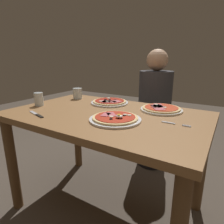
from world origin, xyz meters
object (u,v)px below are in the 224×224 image
Objects in this scene: dining_table at (106,129)px; water_glass_near at (39,100)px; pizza_across_right at (110,102)px; diner_person at (154,113)px; pizza_across_left at (161,109)px; water_glass_far at (78,94)px; fork at (173,124)px; knife at (37,115)px; pizza_foreground at (115,118)px.

water_glass_near is at bearing -169.36° from dining_table.
diner_person is (0.18, 0.55, -0.20)m from pizza_across_right.
pizza_across_left is 3.04× the size of water_glass_far.
pizza_across_left is at bearing 121.70° from fork.
fork is at bearing 6.36° from water_glass_near.
pizza_across_left reaches higher than knife.
pizza_foreground reaches higher than pizza_across_right.
pizza_foreground is at bearing 19.25° from knife.
diner_person is (0.60, 0.89, -0.23)m from water_glass_near.
water_glass_far is 0.08× the size of diner_person.
pizza_across_left is 1.47× the size of knife.
fork is at bearing 19.76° from knife.
water_glass_near is at bearing -157.33° from pizza_across_left.
knife is (-0.22, -0.51, -0.01)m from pizza_across_right.
diner_person is (-0.23, 0.54, -0.20)m from pizza_across_left.
pizza_across_left is 0.76m from water_glass_far.
knife is (-0.48, -0.17, -0.01)m from pizza_foreground.
pizza_across_left is at bearing 1.03° from pizza_across_right.
dining_table is 4.25× the size of pizza_foreground.
diner_person reaches higher than water_glass_near.
pizza_across_right is (-0.26, 0.35, 0.00)m from pizza_foreground.
dining_table is 0.30m from pizza_across_right.
pizza_foreground reaches higher than fork.
fork is 0.83m from knife.
fork is (0.56, -0.23, -0.01)m from pizza_across_right.
pizza_foreground is 0.92m from diner_person.
pizza_across_left is 0.96× the size of pizza_across_right.
diner_person is (-0.08, 0.89, -0.20)m from pizza_foreground.
pizza_across_right reaches higher than knife.
water_glass_far is at bearing 149.34° from pizza_foreground.
knife is 0.16× the size of diner_person.
knife is (0.12, -0.52, -0.04)m from water_glass_far.
water_glass_far reaches higher than dining_table.
water_glass_near is at bearing -102.22° from water_glass_far.
pizza_foreground is 1.07× the size of pizza_across_left.
water_glass_far reaches higher than fork.
water_glass_near is 1.10m from diner_person.
knife is at bearing -77.13° from water_glass_far.
dining_table is at bearing 10.64° from water_glass_near.
pizza_foreground is 0.51m from knife.
water_glass_far reaches higher than knife.
diner_person is at bearing 85.55° from dining_table.
water_glass_far is 0.54m from knife.
pizza_across_left is at bearing -0.14° from water_glass_far.
pizza_foreground is 0.43m from pizza_across_right.
pizza_foreground is (0.14, -0.11, 0.13)m from dining_table.
fork is 0.82× the size of knife.
water_glass_near reaches higher than pizza_across_left.
water_glass_far is at bearing 151.74° from dining_table.
water_glass_far is 0.94m from fork.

